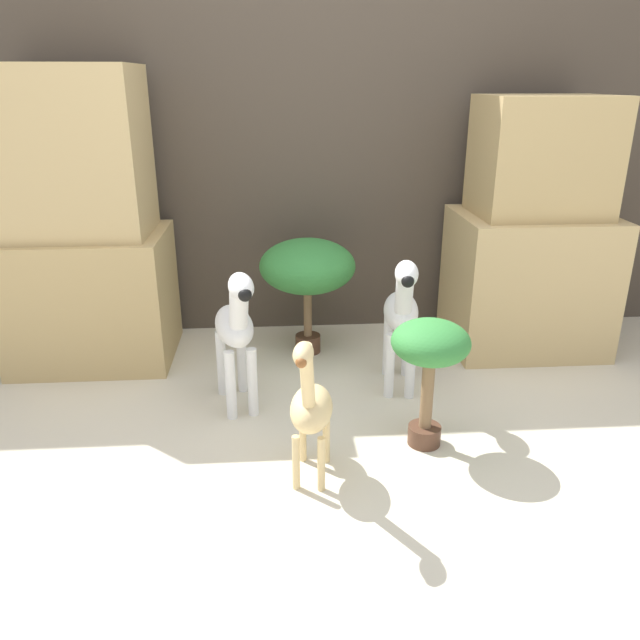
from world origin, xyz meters
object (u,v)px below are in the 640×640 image
object	(u,v)px
zebra_left	(236,328)
potted_palm_front	(307,268)
potted_palm_back	(430,352)
giraffe_figurine	(311,406)
zebra_right	(401,313)

from	to	relation	value
zebra_left	potted_palm_front	world-z (taller)	zebra_left
potted_palm_front	potted_palm_back	bearing A→B (deg)	-66.07
potted_palm_front	giraffe_figurine	bearing A→B (deg)	-92.54
zebra_left	potted_palm_back	distance (m)	0.80
zebra_left	giraffe_figurine	world-z (taller)	zebra_left
zebra_left	potted_palm_front	size ratio (longest dim) A/B	1.10
potted_palm_front	zebra_right	bearing A→B (deg)	-49.55
potted_palm_back	zebra_left	bearing A→B (deg)	155.51
giraffe_figurine	zebra_right	bearing A→B (deg)	56.18
zebra_right	potted_palm_back	bearing A→B (deg)	-87.94
zebra_left	giraffe_figurine	xyz separation A→B (m)	(0.28, -0.53, -0.08)
zebra_right	potted_palm_back	xyz separation A→B (m)	(0.02, -0.45, 0.02)
zebra_left	potted_palm_back	world-z (taller)	zebra_left
giraffe_figurine	potted_palm_front	world-z (taller)	same
zebra_left	giraffe_figurine	distance (m)	0.60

